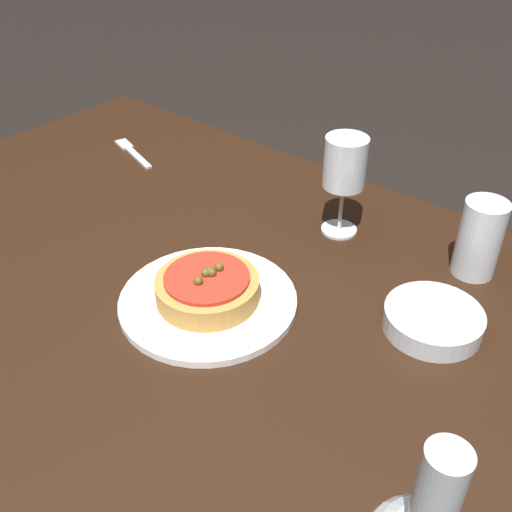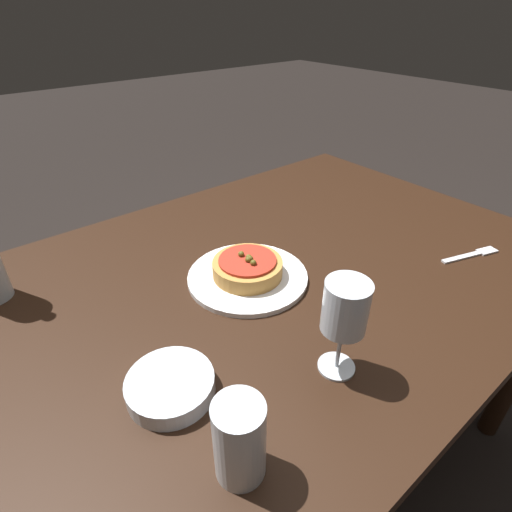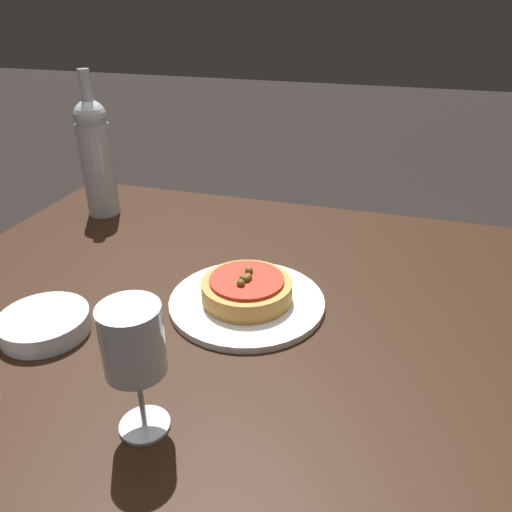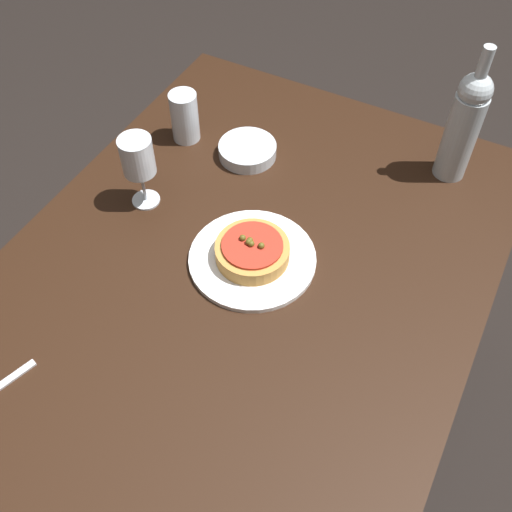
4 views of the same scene
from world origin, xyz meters
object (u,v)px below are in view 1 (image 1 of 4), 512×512
wine_glass (345,166)px  fork (132,152)px  dining_table (179,319)px  pizza (207,287)px  side_bowl (433,320)px  dinner_plate (208,301)px  water_cup (480,239)px

wine_glass → fork: (-0.54, -0.02, -0.13)m
dining_table → pizza: (0.08, -0.01, 0.11)m
pizza → side_bowl: (0.29, 0.17, -0.02)m
dining_table → side_bowl: (0.37, 0.16, 0.10)m
dining_table → pizza: 0.14m
pizza → wine_glass: wine_glass is taller
wine_glass → side_bowl: wine_glass is taller
wine_glass → fork: bearing=-177.3°
wine_glass → fork: 0.55m
wine_glass → side_bowl: 0.30m
dinner_plate → side_bowl: bearing=30.1°
dining_table → side_bowl: 0.41m
wine_glass → side_bowl: size_ratio=1.27×
water_cup → fork: size_ratio=0.80×
dining_table → wine_glass: size_ratio=7.74×
pizza → side_bowl: size_ratio=1.10×
wine_glass → water_cup: 0.25m
dinner_plate → water_cup: 0.44m
dinner_plate → pizza: (0.00, 0.00, 0.03)m
water_cup → pizza: bearing=-129.4°
side_bowl → fork: side_bowl is taller
pizza → water_cup: (0.28, 0.34, 0.03)m
water_cup → side_bowl: bearing=-86.0°
side_bowl → fork: (-0.78, 0.11, -0.01)m
dining_table → fork: (-0.41, 0.27, 0.08)m
dining_table → side_bowl: side_bowl is taller
dining_table → fork: 0.50m
dining_table → wine_glass: 0.38m
water_cup → fork: water_cup is taller
dinner_plate → pizza: 0.03m
side_bowl → wine_glass: bearing=151.6°
dining_table → wine_glass: wine_glass is taller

